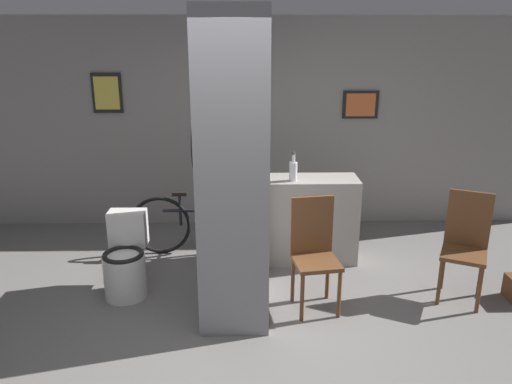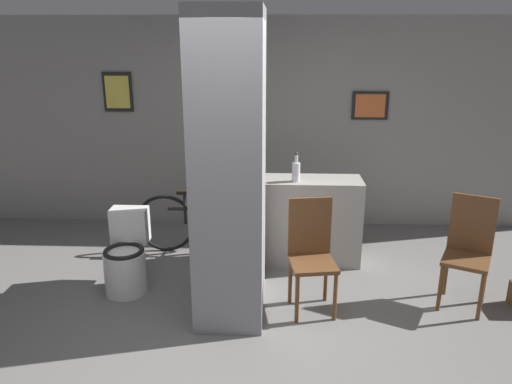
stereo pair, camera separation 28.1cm
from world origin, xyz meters
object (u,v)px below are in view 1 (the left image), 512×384
(toilet, at_px, (126,262))
(bicycle, at_px, (202,224))
(chair_by_doorway, at_px, (465,243))
(bottle_tall, at_px, (293,170))
(chair_near_pillar, at_px, (314,250))

(toilet, relative_size, bicycle, 0.48)
(chair_by_doorway, bearing_deg, bottle_tall, 179.34)
(chair_near_pillar, distance_m, bicycle, 1.61)
(chair_near_pillar, bearing_deg, bottle_tall, 88.57)
(chair_by_doorway, bearing_deg, toilet, -156.35)
(bicycle, relative_size, bottle_tall, 5.16)
(chair_near_pillar, relative_size, bicycle, 0.64)
(chair_near_pillar, height_order, bottle_tall, bottle_tall)
(bottle_tall, bearing_deg, toilet, -158.66)
(toilet, relative_size, bottle_tall, 2.48)
(chair_near_pillar, height_order, bicycle, chair_near_pillar)
(chair_near_pillar, xyz_separation_m, bottle_tall, (-0.12, 0.90, 0.49))
(toilet, distance_m, chair_near_pillar, 1.79)
(chair_near_pillar, relative_size, chair_by_doorway, 1.00)
(bicycle, bearing_deg, toilet, -125.71)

